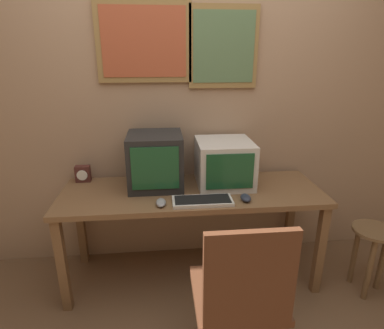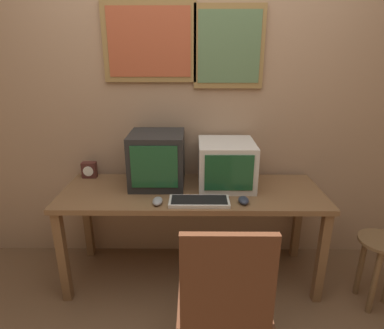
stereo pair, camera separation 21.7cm
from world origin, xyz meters
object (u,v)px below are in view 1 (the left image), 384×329
(desk_clock, at_px, (83,174))
(mouse_near_keyboard, at_px, (246,198))
(office_chair, at_px, (239,309))
(side_stool, at_px, (372,247))
(monitor_left, at_px, (155,160))
(mouse_far_corner, at_px, (161,203))
(monitor_right, at_px, (224,163))
(keyboard_main, at_px, (202,201))

(desk_clock, bearing_deg, mouse_near_keyboard, -21.51)
(office_chair, relative_size, side_stool, 1.90)
(monitor_left, bearing_deg, mouse_near_keyboard, -28.16)
(mouse_near_keyboard, xyz_separation_m, mouse_far_corner, (-0.55, -0.01, -0.00))
(monitor_right, xyz_separation_m, office_chair, (-0.08, -0.89, -0.47))
(keyboard_main, relative_size, office_chair, 0.41)
(monitor_right, height_order, side_stool, monitor_right)
(desk_clock, distance_m, office_chair, 1.45)
(monitor_left, height_order, office_chair, monitor_left)
(keyboard_main, height_order, side_stool, keyboard_main)
(mouse_near_keyboard, height_order, office_chair, office_chair)
(desk_clock, bearing_deg, monitor_right, -7.82)
(monitor_right, distance_m, desk_clock, 1.04)
(mouse_near_keyboard, xyz_separation_m, side_stool, (0.88, -0.08, -0.37))
(monitor_right, height_order, mouse_near_keyboard, monitor_right)
(mouse_near_keyboard, xyz_separation_m, office_chair, (-0.17, -0.60, -0.33))
(monitor_right, bearing_deg, mouse_near_keyboard, -73.60)
(keyboard_main, xyz_separation_m, mouse_near_keyboard, (0.28, 0.00, 0.01))
(mouse_far_corner, bearing_deg, monitor_right, 34.04)
(monitor_right, xyz_separation_m, keyboard_main, (-0.19, -0.30, -0.15))
(side_stool, bearing_deg, keyboard_main, 176.10)
(keyboard_main, distance_m, mouse_near_keyboard, 0.28)
(mouse_far_corner, xyz_separation_m, office_chair, (0.37, -0.58, -0.33))
(monitor_right, height_order, mouse_far_corner, monitor_right)
(monitor_left, xyz_separation_m, mouse_far_corner, (0.03, -0.32, -0.17))
(monitor_right, relative_size, desk_clock, 3.38)
(keyboard_main, xyz_separation_m, office_chair, (0.11, -0.59, -0.32))
(office_chair, bearing_deg, mouse_near_keyboard, 73.87)
(monitor_left, distance_m, keyboard_main, 0.46)
(monitor_left, height_order, mouse_far_corner, monitor_left)
(monitor_left, bearing_deg, desk_clock, 166.34)
(monitor_right, xyz_separation_m, side_stool, (0.97, -0.38, -0.52))
(mouse_near_keyboard, relative_size, desk_clock, 0.87)
(desk_clock, bearing_deg, side_stool, -14.60)
(mouse_far_corner, height_order, office_chair, office_chair)
(monitor_left, relative_size, side_stool, 0.77)
(monitor_right, relative_size, mouse_near_keyboard, 3.86)
(keyboard_main, relative_size, desk_clock, 3.19)
(monitor_right, distance_m, office_chair, 1.01)
(mouse_far_corner, xyz_separation_m, side_stool, (1.43, -0.07, -0.37))
(keyboard_main, xyz_separation_m, mouse_far_corner, (-0.26, -0.01, 0.00))
(keyboard_main, relative_size, mouse_far_corner, 3.40)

